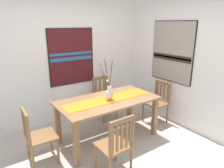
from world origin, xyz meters
name	(u,v)px	position (x,y,z in m)	size (l,w,h in m)	color
ground_plane	(115,162)	(0.00, 0.00, -0.01)	(6.40, 6.40, 0.03)	#B2A89E
wall_back	(63,58)	(0.00, 1.86, 1.35)	(6.40, 0.12, 2.70)	silver
wall_side	(197,62)	(1.86, 0.00, 1.35)	(0.12, 6.40, 2.70)	silver
dining_table	(108,106)	(0.27, 0.60, 0.66)	(1.76, 0.90, 0.77)	#8E6642
table_runner	(108,99)	(0.27, 0.60, 0.78)	(1.62, 0.36, 0.01)	orange
centerpiece_vase	(109,93)	(0.27, 0.57, 0.90)	(0.23, 0.25, 0.72)	silver
chair_0	(116,144)	(-0.16, -0.24, 0.48)	(0.43, 0.43, 0.91)	brown
chair_1	(104,97)	(0.71, 1.44, 0.47)	(0.45, 0.45, 0.91)	brown
chair_2	(158,101)	(1.53, 0.59, 0.46)	(0.43, 0.43, 0.88)	brown
chair_3	(37,135)	(-0.97, 0.63, 0.47)	(0.44, 0.44, 0.89)	brown
painting_on_back_wall	(72,57)	(0.16, 1.79, 1.38)	(0.99, 0.05, 1.17)	black
painting_on_side_wall	(172,52)	(1.79, 0.54, 1.49)	(0.05, 1.01, 1.22)	black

